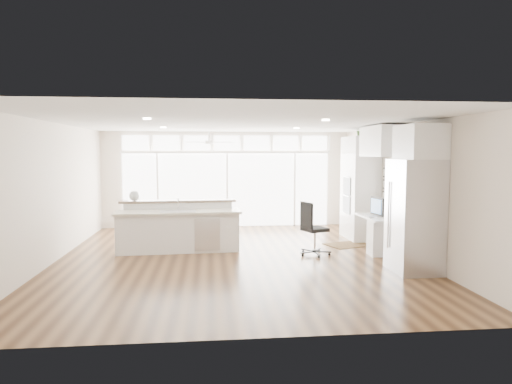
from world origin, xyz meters
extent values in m
cube|color=#3C2412|center=(0.00, 0.00, -0.01)|extent=(7.00, 8.00, 0.02)
cube|color=silver|center=(0.00, 0.00, 2.70)|extent=(7.00, 8.00, 0.02)
cube|color=silver|center=(0.00, 4.00, 1.35)|extent=(7.00, 0.04, 2.70)
cube|color=silver|center=(0.00, -4.00, 1.35)|extent=(7.00, 0.04, 2.70)
cube|color=silver|center=(-3.50, 0.00, 1.35)|extent=(0.04, 8.00, 2.70)
cube|color=silver|center=(3.50, 0.00, 1.35)|extent=(0.04, 8.00, 2.70)
cube|color=white|center=(0.00, 3.94, 1.05)|extent=(5.80, 0.06, 2.08)
cube|color=white|center=(0.00, 3.94, 2.38)|extent=(5.90, 0.06, 0.40)
cube|color=white|center=(3.46, 0.30, 1.55)|extent=(0.04, 0.85, 0.85)
cube|color=white|center=(-0.50, 2.80, 2.48)|extent=(1.16, 1.16, 0.32)
cube|color=#EFE2CB|center=(0.00, 0.20, 2.68)|extent=(3.40, 3.00, 0.02)
cube|color=white|center=(3.17, 1.80, 1.25)|extent=(0.64, 1.20, 2.50)
cube|color=white|center=(3.13, 0.30, 0.38)|extent=(0.72, 1.30, 0.76)
cube|color=white|center=(3.17, 0.30, 2.35)|extent=(0.64, 1.30, 0.64)
cube|color=silver|center=(3.11, -1.35, 1.00)|extent=(0.76, 0.90, 2.00)
cube|color=white|center=(3.17, -1.35, 2.30)|extent=(0.64, 0.90, 0.60)
cube|color=black|center=(3.46, 0.92, 1.40)|extent=(0.06, 0.22, 0.80)
cube|color=white|center=(-1.17, 0.79, 0.53)|extent=(2.71, 1.13, 1.06)
cube|color=#352210|center=(2.65, 1.03, 0.01)|extent=(1.13, 0.96, 0.01)
cube|color=black|center=(1.66, 0.10, 0.55)|extent=(0.73, 0.70, 1.10)
sphere|color=silver|center=(-2.14, 1.14, 1.17)|extent=(0.25, 0.25, 0.23)
cube|color=black|center=(3.05, 0.30, 0.98)|extent=(0.16, 0.53, 0.43)
cube|color=silver|center=(2.88, 0.30, 0.77)|extent=(0.13, 0.35, 0.02)
imported|color=#325725|center=(3.17, 1.80, 2.63)|extent=(0.31, 0.34, 0.26)
camera|label=1|loc=(-0.50, -9.01, 2.12)|focal=32.00mm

